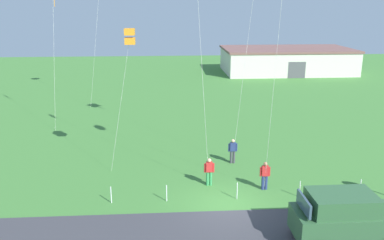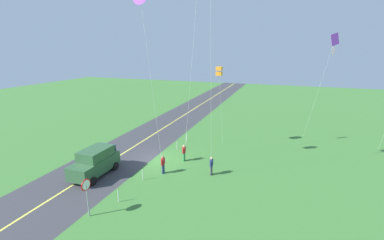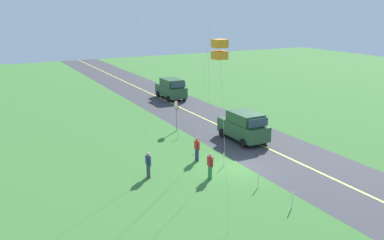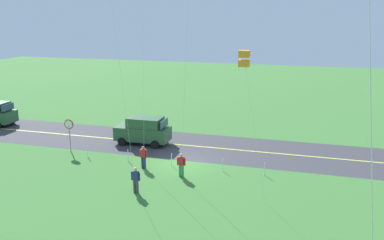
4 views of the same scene
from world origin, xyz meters
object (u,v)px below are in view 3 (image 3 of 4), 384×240
Objects in this scene: car_parked_east_far at (171,88)px; person_adult_near at (210,165)px; car_suv_foreground at (244,126)px; person_adult_companion at (197,148)px; stop_sign at (176,109)px; kite_orange_near at (220,50)px; person_child_watcher at (148,164)px.

car_parked_east_far reaches higher than person_adult_near.
car_suv_foreground is 16.18m from car_parked_east_far.
person_adult_companion is at bearing 11.35° from person_adult_near.
person_adult_near is at bearing 130.78° from car_suv_foreground.
car_parked_east_far is 2.75× the size of person_adult_companion.
kite_orange_near is (-14.06, 4.64, 6.25)m from stop_sign.
car_suv_foreground is 1.72× the size of stop_sign.
stop_sign is at bearing -83.93° from person_child_watcher.
person_adult_near and person_child_watcher have the same top height.
person_adult_near is at bearing -26.26° from kite_orange_near.
kite_orange_near is at bearing 139.42° from car_suv_foreground.
car_parked_east_far reaches higher than person_adult_companion.
person_child_watcher is (-19.35, 10.58, -0.29)m from car_parked_east_far.
person_adult_near is (-21.20, 7.41, -0.29)m from car_parked_east_far.
car_suv_foreground is 2.75× the size of person_adult_near.
kite_orange_near reaches higher than person_adult_near.
person_adult_companion is (-2.13, 5.17, -0.29)m from car_suv_foreground.
car_suv_foreground is 1.00× the size of car_parked_east_far.
person_adult_near is 3.05m from person_adult_companion.
stop_sign reaches higher than person_adult_near.
car_suv_foreground is 0.52× the size of kite_orange_near.
stop_sign is at bearing -18.25° from kite_orange_near.
kite_orange_near is (-9.34, 8.00, 6.89)m from car_suv_foreground.
car_suv_foreground reaches higher than person_child_watcher.
person_adult_companion is at bearing 165.17° from stop_sign.
stop_sign is 10.18m from person_adult_near.
car_suv_foreground is at bearing -24.09° from person_adult_near.
person_adult_near is at bearing 160.72° from car_parked_east_far.
person_adult_companion is (2.96, -0.73, 0.00)m from person_adult_near.
stop_sign is 0.30× the size of kite_orange_near.
person_child_watcher is (1.84, 3.16, 0.00)m from person_adult_near.
stop_sign is 1.60× the size of person_adult_companion.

